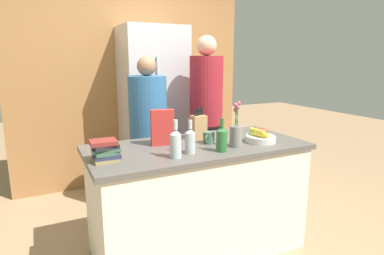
% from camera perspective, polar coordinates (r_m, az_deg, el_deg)
% --- Properties ---
extents(ground_plane, '(14.00, 14.00, 0.00)m').
position_cam_1_polar(ground_plane, '(2.89, 0.93, -20.47)').
color(ground_plane, '#A37F5B').
extents(kitchen_island, '(1.71, 0.80, 0.89)m').
position_cam_1_polar(kitchen_island, '(2.67, 0.96, -12.34)').
color(kitchen_island, silver).
rests_on(kitchen_island, ground_plane).
extents(back_wall_wood, '(2.91, 0.12, 2.60)m').
position_cam_1_polar(back_wall_wood, '(4.13, -10.54, 8.32)').
color(back_wall_wood, '#9E6B3D').
rests_on(back_wall_wood, ground_plane).
extents(refrigerator, '(0.72, 0.62, 1.92)m').
position_cam_1_polar(refrigerator, '(3.87, -6.84, 3.15)').
color(refrigerator, '#B7B7BC').
rests_on(refrigerator, ground_plane).
extents(fruit_bowl, '(0.24, 0.24, 0.11)m').
position_cam_1_polar(fruit_bowl, '(2.67, 11.99, -1.57)').
color(fruit_bowl, silver).
rests_on(fruit_bowl, kitchen_island).
extents(knife_block, '(0.12, 0.10, 0.27)m').
position_cam_1_polar(knife_block, '(2.69, 1.16, 0.15)').
color(knife_block, tan).
rests_on(knife_block, kitchen_island).
extents(flower_vase, '(0.09, 0.09, 0.35)m').
position_cam_1_polar(flower_vase, '(2.47, 7.81, -1.13)').
color(flower_vase, gray).
rests_on(flower_vase, kitchen_island).
extents(cereal_box, '(0.19, 0.09, 0.28)m').
position_cam_1_polar(cereal_box, '(2.50, -5.28, 0.01)').
color(cereal_box, red).
rests_on(cereal_box, kitchen_island).
extents(coffee_mug, '(0.11, 0.11, 0.09)m').
position_cam_1_polar(coffee_mug, '(2.56, 2.97, -1.80)').
color(coffee_mug, '#42664C').
rests_on(coffee_mug, kitchen_island).
extents(book_stack, '(0.20, 0.16, 0.14)m').
position_cam_1_polar(book_stack, '(2.18, -15.18, -3.98)').
color(book_stack, '#99844C').
rests_on(book_stack, kitchen_island).
extents(bottle_oil, '(0.07, 0.07, 0.24)m').
position_cam_1_polar(bottle_oil, '(2.27, -0.33, -2.30)').
color(bottle_oil, '#B2BCC1').
rests_on(bottle_oil, kitchen_island).
extents(bottle_vinegar, '(0.08, 0.08, 0.25)m').
position_cam_1_polar(bottle_vinegar, '(2.33, 5.31, -1.95)').
color(bottle_vinegar, '#286633').
rests_on(bottle_vinegar, kitchen_island).
extents(bottle_wine, '(0.08, 0.08, 0.26)m').
position_cam_1_polar(bottle_wine, '(2.17, -2.94, -2.76)').
color(bottle_wine, '#B2BCC1').
rests_on(bottle_wine, kitchen_island).
extents(person_at_sink, '(0.37, 0.37, 1.58)m').
position_cam_1_polar(person_at_sink, '(3.19, -7.77, -0.24)').
color(person_at_sink, '#383842').
rests_on(person_at_sink, ground_plane).
extents(person_in_blue, '(0.35, 0.35, 1.80)m').
position_cam_1_polar(person_in_blue, '(3.45, 2.51, 3.03)').
color(person_in_blue, '#383842').
rests_on(person_in_blue, ground_plane).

